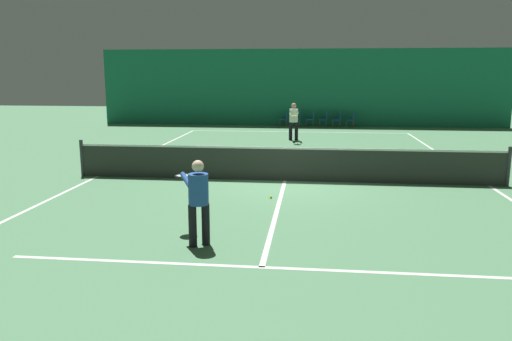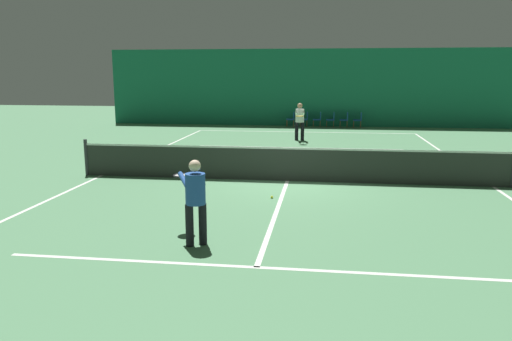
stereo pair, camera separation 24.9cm
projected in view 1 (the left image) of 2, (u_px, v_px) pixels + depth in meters
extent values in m
plane|color=#4C7F56|center=(285.00, 181.00, 14.02)|extent=(60.00, 60.00, 0.00)
cube|color=#196B4C|center=(300.00, 88.00, 28.21)|extent=(23.00, 0.12, 4.31)
cube|color=silver|center=(298.00, 132.00, 25.62)|extent=(11.00, 0.10, 0.00)
cube|color=silver|center=(294.00, 148.00, 20.26)|extent=(8.25, 0.10, 0.00)
cube|color=silver|center=(262.00, 267.00, 7.78)|extent=(8.25, 0.10, 0.00)
cube|color=silver|center=(98.00, 176.00, 14.63)|extent=(0.10, 23.80, 0.00)
cube|color=silver|center=(489.00, 186.00, 13.41)|extent=(0.10, 23.80, 0.00)
cube|color=silver|center=(285.00, 181.00, 14.02)|extent=(0.10, 12.80, 0.00)
cube|color=#2D332D|center=(285.00, 164.00, 13.93)|extent=(11.90, 0.02, 0.95)
cube|color=white|center=(285.00, 148.00, 13.84)|extent=(11.90, 0.02, 0.05)
cylinder|color=#333338|center=(82.00, 158.00, 14.58)|extent=(0.10, 0.10, 1.07)
cylinder|color=#333338|center=(509.00, 167.00, 13.25)|extent=(0.10, 0.10, 1.07)
cylinder|color=black|center=(193.00, 226.00, 8.65)|extent=(0.20, 0.20, 0.75)
cylinder|color=black|center=(206.00, 224.00, 8.75)|extent=(0.20, 0.20, 0.75)
cylinder|color=#234C99|center=(198.00, 189.00, 8.58)|extent=(0.48, 0.48, 0.54)
sphere|color=beige|center=(198.00, 166.00, 8.50)|extent=(0.21, 0.21, 0.21)
cylinder|color=#234C99|center=(186.00, 180.00, 8.72)|extent=(0.34, 0.49, 0.22)
cylinder|color=#234C99|center=(202.00, 179.00, 8.83)|extent=(0.34, 0.49, 0.22)
cylinder|color=black|center=(188.00, 179.00, 9.14)|extent=(0.18, 0.28, 0.03)
torus|color=black|center=(183.00, 176.00, 9.42)|extent=(0.45, 0.45, 0.03)
cylinder|color=silver|center=(183.00, 176.00, 9.42)|extent=(0.38, 0.38, 0.00)
cylinder|color=black|center=(296.00, 131.00, 22.38)|extent=(0.16, 0.16, 0.82)
cylinder|color=black|center=(291.00, 131.00, 22.40)|extent=(0.16, 0.16, 0.82)
cylinder|color=white|center=(294.00, 116.00, 22.25)|extent=(0.40, 0.40, 0.59)
sphere|color=tan|center=(294.00, 106.00, 22.17)|extent=(0.23, 0.23, 0.23)
cylinder|color=white|center=(297.00, 113.00, 21.96)|extent=(0.13, 0.57, 0.24)
cylinder|color=white|center=(290.00, 113.00, 21.98)|extent=(0.13, 0.57, 0.24)
cylinder|color=black|center=(294.00, 115.00, 21.57)|extent=(0.04, 0.31, 0.03)
torus|color=gold|center=(294.00, 116.00, 21.27)|extent=(0.35, 0.35, 0.03)
cylinder|color=silver|center=(294.00, 116.00, 21.27)|extent=(0.29, 0.29, 0.00)
cylinder|color=brown|center=(280.00, 123.00, 28.36)|extent=(0.03, 0.03, 0.39)
cylinder|color=brown|center=(280.00, 123.00, 27.99)|extent=(0.03, 0.03, 0.39)
cylinder|color=brown|center=(287.00, 123.00, 28.32)|extent=(0.03, 0.03, 0.39)
cylinder|color=brown|center=(286.00, 123.00, 27.95)|extent=(0.03, 0.03, 0.39)
cube|color=#19479E|center=(283.00, 119.00, 28.11)|extent=(0.44, 0.44, 0.05)
cube|color=#19479E|center=(287.00, 115.00, 28.04)|extent=(0.04, 0.44, 0.40)
cylinder|color=brown|center=(293.00, 123.00, 28.28)|extent=(0.03, 0.03, 0.39)
cylinder|color=brown|center=(293.00, 124.00, 27.91)|extent=(0.03, 0.03, 0.39)
cylinder|color=brown|center=(300.00, 123.00, 28.23)|extent=(0.03, 0.03, 0.39)
cylinder|color=brown|center=(300.00, 124.00, 27.86)|extent=(0.03, 0.03, 0.39)
cube|color=#19479E|center=(296.00, 119.00, 28.03)|extent=(0.44, 0.44, 0.05)
cube|color=#19479E|center=(300.00, 115.00, 27.96)|extent=(0.04, 0.44, 0.40)
cylinder|color=brown|center=(306.00, 123.00, 28.19)|extent=(0.03, 0.03, 0.39)
cylinder|color=brown|center=(306.00, 124.00, 27.82)|extent=(0.03, 0.03, 0.39)
cylinder|color=brown|center=(313.00, 123.00, 28.15)|extent=(0.03, 0.03, 0.39)
cylinder|color=brown|center=(313.00, 124.00, 27.78)|extent=(0.03, 0.03, 0.39)
cube|color=#19479E|center=(310.00, 119.00, 27.94)|extent=(0.44, 0.44, 0.05)
cube|color=#19479E|center=(313.00, 115.00, 27.88)|extent=(0.04, 0.44, 0.40)
cylinder|color=brown|center=(319.00, 123.00, 28.11)|extent=(0.03, 0.03, 0.39)
cylinder|color=brown|center=(319.00, 124.00, 27.74)|extent=(0.03, 0.03, 0.39)
cylinder|color=brown|center=(326.00, 123.00, 28.07)|extent=(0.03, 0.03, 0.39)
cylinder|color=brown|center=(326.00, 124.00, 27.70)|extent=(0.03, 0.03, 0.39)
cube|color=#19479E|center=(323.00, 120.00, 27.86)|extent=(0.44, 0.44, 0.05)
cube|color=#19479E|center=(327.00, 116.00, 27.80)|extent=(0.04, 0.44, 0.40)
cylinder|color=brown|center=(333.00, 123.00, 28.03)|extent=(0.03, 0.03, 0.39)
cylinder|color=brown|center=(333.00, 124.00, 27.66)|extent=(0.03, 0.03, 0.39)
cylinder|color=brown|center=(339.00, 123.00, 27.99)|extent=(0.03, 0.03, 0.39)
cylinder|color=brown|center=(340.00, 124.00, 27.62)|extent=(0.03, 0.03, 0.39)
cube|color=#19479E|center=(336.00, 120.00, 27.78)|extent=(0.44, 0.44, 0.05)
cube|color=#19479E|center=(340.00, 116.00, 27.71)|extent=(0.04, 0.44, 0.40)
cylinder|color=brown|center=(346.00, 123.00, 27.95)|extent=(0.03, 0.03, 0.39)
cylinder|color=brown|center=(346.00, 124.00, 27.58)|extent=(0.03, 0.03, 0.39)
cylinder|color=brown|center=(353.00, 124.00, 27.90)|extent=(0.03, 0.03, 0.39)
cylinder|color=brown|center=(353.00, 124.00, 27.53)|extent=(0.03, 0.03, 0.39)
cube|color=#19479E|center=(350.00, 120.00, 27.70)|extent=(0.44, 0.44, 0.05)
cube|color=#19479E|center=(354.00, 116.00, 27.63)|extent=(0.04, 0.44, 0.40)
sphere|color=#D1DB33|center=(271.00, 197.00, 12.06)|extent=(0.07, 0.07, 0.07)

